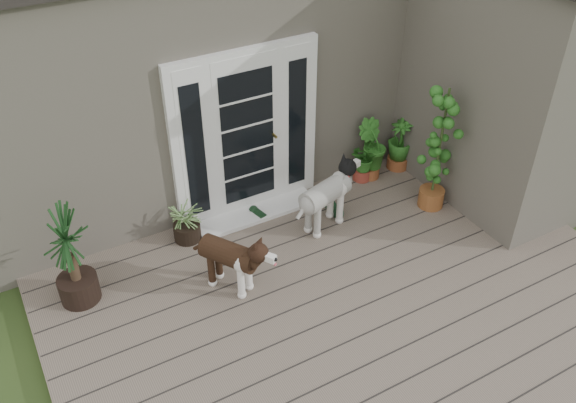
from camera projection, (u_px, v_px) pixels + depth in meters
deck at (358, 312)px, 6.54m from camera, size 6.20×4.60×0.12m
house_main at (194, 45)px, 8.64m from camera, size 7.40×4.00×3.10m
house_wing at (509, 87)px, 7.57m from camera, size 1.60×2.40×3.10m
door_unit at (246, 134)px, 7.33m from camera, size 1.90×0.14×2.15m
door_step at (256, 212)px, 7.81m from camera, size 1.60×0.40×0.05m
brindle_dog at (230, 263)px, 6.56m from camera, size 0.75×0.91×0.70m
white_dog at (325, 202)px, 7.41m from camera, size 0.96×0.61×0.74m
spider_plant at (186, 220)px, 7.26m from camera, size 0.64×0.64×0.58m
yucca at (71, 258)px, 6.28m from camera, size 0.92×0.92×1.16m
herb_a at (363, 164)px, 8.32m from camera, size 0.55×0.55×0.50m
herb_b at (371, 157)px, 8.33m from camera, size 0.60×0.60×0.64m
herb_c at (399, 148)px, 8.52m from camera, size 0.42×0.42×0.64m
sapling at (439, 148)px, 7.47m from camera, size 0.61×0.61×1.73m
clog_left at (258, 213)px, 7.77m from camera, size 0.19×0.31×0.09m
clog_right at (334, 208)px, 7.84m from camera, size 0.17×0.35×0.10m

